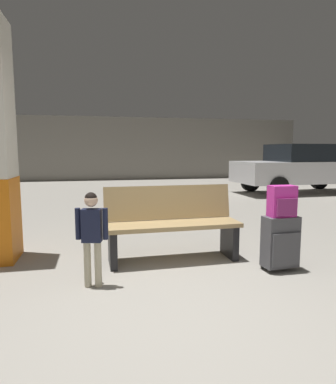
{
  "coord_description": "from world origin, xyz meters",
  "views": [
    {
      "loc": [
        -0.61,
        -2.4,
        1.32
      ],
      "look_at": [
        0.18,
        1.3,
        0.85
      ],
      "focal_mm": 31.4,
      "sensor_mm": 36.0,
      "label": 1
    }
  ],
  "objects_px": {
    "backpack_bright": "(282,202)",
    "child": "(92,229)",
    "bench": "(172,224)",
    "suitcase": "(281,242)",
    "parked_car_side": "(303,167)"
  },
  "relations": [
    {
      "from": "backpack_bright",
      "to": "bench",
      "type": "bearing_deg",
      "value": 149.77
    },
    {
      "from": "suitcase",
      "to": "child",
      "type": "height_order",
      "value": "child"
    },
    {
      "from": "bench",
      "to": "backpack_bright",
      "type": "bearing_deg",
      "value": -30.23
    },
    {
      "from": "suitcase",
      "to": "parked_car_side",
      "type": "bearing_deg",
      "value": 54.57
    },
    {
      "from": "backpack_bright",
      "to": "child",
      "type": "bearing_deg",
      "value": -179.27
    },
    {
      "from": "child",
      "to": "parked_car_side",
      "type": "xyz_separation_m",
      "value": [
        6.33,
        6.08,
        0.23
      ]
    },
    {
      "from": "suitcase",
      "to": "backpack_bright",
      "type": "bearing_deg",
      "value": -135.76
    },
    {
      "from": "child",
      "to": "parked_car_side",
      "type": "bearing_deg",
      "value": 43.87
    },
    {
      "from": "bench",
      "to": "suitcase",
      "type": "height_order",
      "value": "bench"
    },
    {
      "from": "backpack_bright",
      "to": "child",
      "type": "relative_size",
      "value": 0.37
    },
    {
      "from": "parked_car_side",
      "to": "suitcase",
      "type": "bearing_deg",
      "value": -125.43
    },
    {
      "from": "bench",
      "to": "suitcase",
      "type": "relative_size",
      "value": 2.67
    },
    {
      "from": "suitcase",
      "to": "child",
      "type": "bearing_deg",
      "value": -179.26
    },
    {
      "from": "backpack_bright",
      "to": "suitcase",
      "type": "bearing_deg",
      "value": 44.24
    },
    {
      "from": "bench",
      "to": "parked_car_side",
      "type": "xyz_separation_m",
      "value": [
        5.39,
        5.43,
        0.36
      ]
    }
  ]
}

